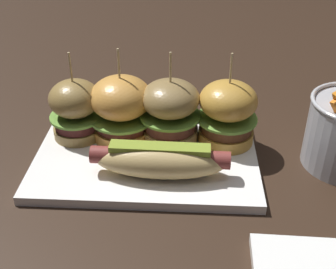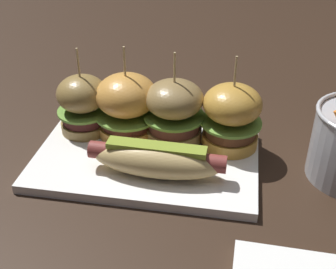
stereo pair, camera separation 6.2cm
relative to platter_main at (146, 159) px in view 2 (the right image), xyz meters
name	(u,v)px [view 2 (the right image)]	position (x,y,z in m)	size (l,w,h in m)	color
ground_plane	(147,163)	(0.00, 0.00, -0.01)	(3.00, 3.00, 0.00)	black
platter_main	(146,159)	(0.00, 0.00, 0.00)	(0.32, 0.20, 0.01)	white
hot_dog	(157,159)	(0.02, -0.04, 0.03)	(0.19, 0.06, 0.05)	tan
slider_far_left	(83,103)	(-0.11, 0.05, 0.05)	(0.08, 0.08, 0.14)	olive
slider_center_left	(127,105)	(-0.04, 0.06, 0.06)	(0.10, 0.10, 0.14)	gold
slider_center_right	(174,111)	(0.03, 0.05, 0.06)	(0.09, 0.09, 0.14)	olive
slider_far_right	(232,116)	(0.12, 0.05, 0.06)	(0.09, 0.09, 0.14)	#BF8C37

